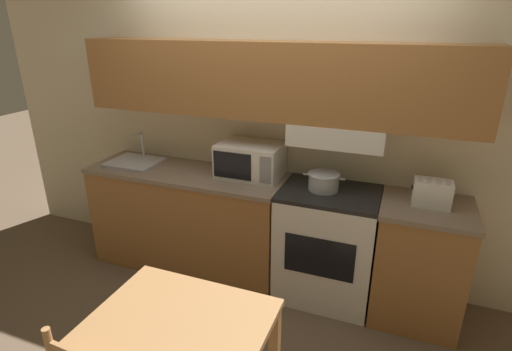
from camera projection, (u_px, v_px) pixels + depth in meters
name	position (u px, v px, depth m)	size (l,w,h in m)	color
ground_plane	(271.00, 262.00, 3.76)	(16.00, 16.00, 0.00)	brown
wall_back	(273.00, 110.00, 3.17)	(5.48, 0.38, 2.55)	beige
lower_counter_main	(189.00, 219.00, 3.57)	(1.73, 0.59, 0.92)	#A36B38
lower_counter_right_stub	(419.00, 262.00, 2.93)	(0.63, 0.59, 0.92)	#A36B38
stove_range	(326.00, 245.00, 3.16)	(0.74, 0.57, 0.92)	white
cooking_pot	(324.00, 181.00, 3.00)	(0.32, 0.24, 0.13)	#B7BABF
microwave	(250.00, 160.00, 3.25)	(0.51, 0.36, 0.27)	white
toaster	(432.00, 193.00, 2.74)	(0.26, 0.16, 0.18)	white
sink_basin	(135.00, 161.00, 3.57)	(0.45, 0.38, 0.26)	#B7BABF
dining_table	(180.00, 339.00, 2.04)	(0.89, 0.69, 0.72)	#B27F4C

